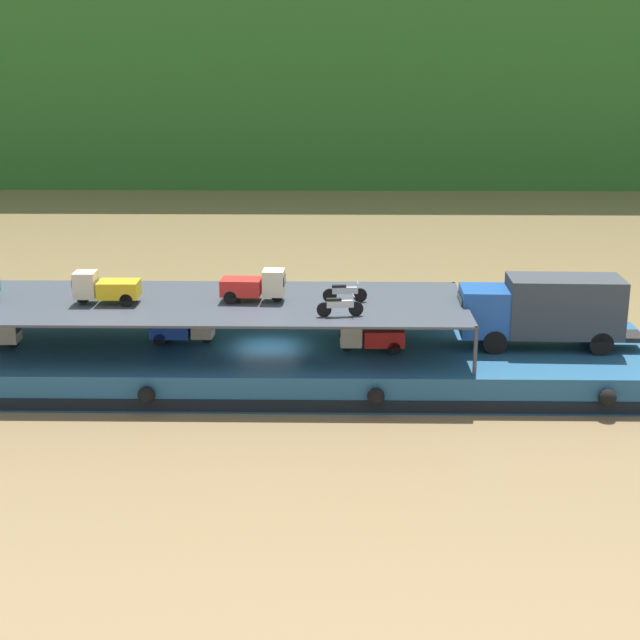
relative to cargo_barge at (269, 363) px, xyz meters
The scene contains 10 objects.
ground_plane 0.75m from the cargo_barge, 90.00° to the left, with size 400.00×400.00×0.00m, color olive.
cargo_barge is the anchor object (origin of this frame).
covered_lorry 12.14m from the cargo_barge, ahead, with size 7.90×2.47×3.10m.
cargo_rack 4.66m from the cargo_barge, behind, with size 24.55×7.54×2.00m.
mini_truck_lower_aft 4.04m from the cargo_barge, behind, with size 2.77×1.26×1.38m.
mini_truck_lower_mid 4.66m from the cargo_barge, ahead, with size 2.77×1.25×1.38m.
mini_truck_upper_mid 7.67m from the cargo_barge, behind, with size 2.76×1.23×1.38m.
mini_truck_upper_fore 3.49m from the cargo_barge, 166.87° to the left, with size 2.78×1.27×1.38m.
motorcycle_upper_port 4.96m from the cargo_barge, 36.19° to the right, with size 1.90×0.55×0.87m.
motorcycle_upper_centre 4.57m from the cargo_barge, ahead, with size 1.90×0.55×0.87m.
Camera 1 is at (2.91, -38.75, 13.69)m, focal length 52.60 mm.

